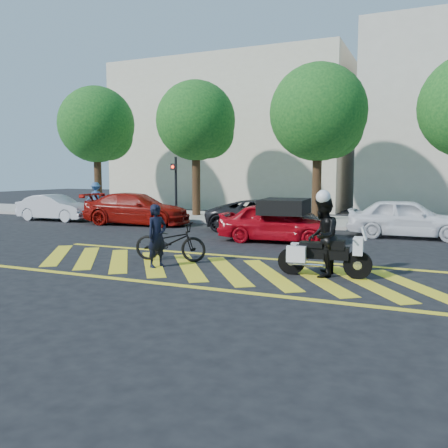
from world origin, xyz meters
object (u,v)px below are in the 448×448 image
at_px(bicycle, 170,242).
at_px(officer_moto, 322,237).
at_px(red_convertible, 276,222).
at_px(parked_far_left, 55,208).
at_px(parked_left, 137,209).
at_px(parked_mid_left, 264,216).
at_px(parked_mid_right, 407,218).
at_px(police_motorcycle, 323,254).
at_px(officer_bike, 157,236).

relative_size(bicycle, officer_moto, 1.09).
distance_m(bicycle, red_convertible, 4.91).
relative_size(parked_far_left, parked_left, 0.78).
height_order(red_convertible, parked_mid_left, red_convertible).
bearing_deg(parked_mid_left, bicycle, 174.72).
bearing_deg(parked_mid_right, bicycle, 141.53).
xyz_separation_m(officer_moto, parked_mid_right, (1.49, 7.90, -0.21)).
xyz_separation_m(police_motorcycle, parked_mid_right, (1.48, 7.90, 0.21)).
bearing_deg(officer_moto, police_motorcycle, 77.58).
bearing_deg(officer_bike, bicycle, 27.23).
distance_m(police_motorcycle, parked_left, 12.82).
distance_m(bicycle, parked_mid_left, 7.27).
bearing_deg(red_convertible, parked_mid_right, -58.71).
xyz_separation_m(officer_bike, parked_left, (-6.17, 8.21, -0.08)).
xyz_separation_m(bicycle, red_convertible, (1.60, 4.64, 0.15)).
bearing_deg(officer_moto, officer_bike, -85.39).
relative_size(officer_bike, bicycle, 0.80).
bearing_deg(officer_moto, parked_mid_left, -155.67).
xyz_separation_m(bicycle, parked_mid_left, (0.24, 7.27, 0.12)).
distance_m(parked_far_left, parked_mid_left, 11.16).
height_order(police_motorcycle, officer_moto, officer_moto).
relative_size(officer_moto, parked_far_left, 0.47).
bearing_deg(officer_moto, bicycle, -97.40).
height_order(bicycle, police_motorcycle, bicycle).
distance_m(officer_moto, parked_far_left, 16.95).
bearing_deg(parked_mid_left, parked_far_left, 86.61).
distance_m(officer_moto, parked_mid_right, 8.04).
distance_m(officer_bike, bicycle, 0.93).
bearing_deg(parked_far_left, parked_left, -92.14).
bearing_deg(police_motorcycle, parked_far_left, 149.89).
bearing_deg(parked_left, red_convertible, -116.05).
height_order(bicycle, officer_moto, officer_moto).
relative_size(officer_moto, red_convertible, 0.46).
relative_size(officer_moto, parked_mid_left, 0.40).
height_order(parked_left, parked_mid_left, parked_left).
relative_size(parked_mid_left, parked_mid_right, 1.10).
bearing_deg(officer_bike, police_motorcycle, -62.50).
height_order(parked_far_left, parked_left, parked_left).
distance_m(officer_bike, parked_left, 10.27).
height_order(bicycle, parked_far_left, parked_far_left).
relative_size(officer_bike, parked_mid_left, 0.34).
height_order(bicycle, parked_mid_left, parked_mid_left).
bearing_deg(officer_bike, parked_left, 56.18).
bearing_deg(parked_mid_right, parked_left, 89.99).
height_order(officer_bike, parked_left, officer_bike).
relative_size(bicycle, parked_mid_left, 0.43).
height_order(red_convertible, parked_mid_right, parked_mid_right).
distance_m(officer_bike, parked_far_left, 13.72).
relative_size(police_motorcycle, parked_left, 0.43).
bearing_deg(officer_bike, red_convertible, 4.30).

